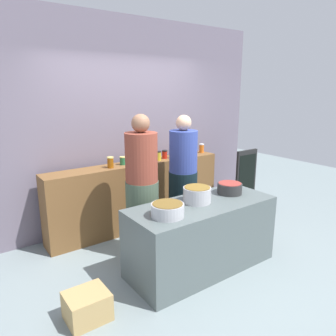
{
  "coord_description": "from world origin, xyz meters",
  "views": [
    {
      "loc": [
        -2.24,
        -2.77,
        2.01
      ],
      "look_at": [
        0.0,
        0.35,
        1.05
      ],
      "focal_mm": 34.1,
      "sensor_mm": 36.0,
      "label": 1
    }
  ],
  "objects_px": {
    "preserve_jar_2": "(150,157)",
    "bread_crate": "(87,306)",
    "cooking_pot_right": "(230,188)",
    "preserve_jar_1": "(123,161)",
    "cooking_pot_center": "(197,195)",
    "preserve_jar_3": "(159,156)",
    "preserve_jar_6": "(192,150)",
    "cook_with_tongs": "(142,194)",
    "preserve_jar_7": "(202,148)",
    "preserve_jar_5": "(173,155)",
    "cooking_pot_left": "(168,210)",
    "preserve_jar_0": "(110,162)",
    "chalkboard_sign": "(246,181)",
    "cook_in_cap": "(183,183)",
    "preserve_jar_4": "(165,154)"
  },
  "relations": [
    {
      "from": "preserve_jar_1",
      "to": "preserve_jar_3",
      "type": "distance_m",
      "value": 0.57
    },
    {
      "from": "preserve_jar_5",
      "to": "cooking_pot_left",
      "type": "distance_m",
      "value": 1.82
    },
    {
      "from": "preserve_jar_4",
      "to": "cooking_pot_center",
      "type": "relative_size",
      "value": 0.41
    },
    {
      "from": "cook_with_tongs",
      "to": "chalkboard_sign",
      "type": "relative_size",
      "value": 1.66
    },
    {
      "from": "preserve_jar_0",
      "to": "preserve_jar_7",
      "type": "relative_size",
      "value": 1.0
    },
    {
      "from": "preserve_jar_5",
      "to": "preserve_jar_3",
      "type": "bearing_deg",
      "value": 177.29
    },
    {
      "from": "preserve_jar_4",
      "to": "cook_with_tongs",
      "type": "bearing_deg",
      "value": -138.75
    },
    {
      "from": "preserve_jar_5",
      "to": "cook_in_cap",
      "type": "bearing_deg",
      "value": -112.44
    },
    {
      "from": "cook_with_tongs",
      "to": "preserve_jar_5",
      "type": "bearing_deg",
      "value": 35.29
    },
    {
      "from": "preserve_jar_1",
      "to": "cooking_pot_left",
      "type": "height_order",
      "value": "preserve_jar_1"
    },
    {
      "from": "preserve_jar_1",
      "to": "cooking_pot_left",
      "type": "relative_size",
      "value": 0.35
    },
    {
      "from": "preserve_jar_4",
      "to": "bread_crate",
      "type": "height_order",
      "value": "preserve_jar_4"
    },
    {
      "from": "cooking_pot_left",
      "to": "cooking_pot_center",
      "type": "xyz_separation_m",
      "value": [
        0.5,
        0.14,
        0.02
      ]
    },
    {
      "from": "cooking_pot_left",
      "to": "bread_crate",
      "type": "height_order",
      "value": "cooking_pot_left"
    },
    {
      "from": "bread_crate",
      "to": "preserve_jar_6",
      "type": "bearing_deg",
      "value": 31.42
    },
    {
      "from": "preserve_jar_1",
      "to": "preserve_jar_6",
      "type": "bearing_deg",
      "value": 0.86
    },
    {
      "from": "preserve_jar_7",
      "to": "bread_crate",
      "type": "xyz_separation_m",
      "value": [
        -2.63,
        -1.48,
        -0.92
      ]
    },
    {
      "from": "preserve_jar_4",
      "to": "cooking_pot_center",
      "type": "height_order",
      "value": "preserve_jar_4"
    },
    {
      "from": "preserve_jar_6",
      "to": "cooking_pot_right",
      "type": "distance_m",
      "value": 1.48
    },
    {
      "from": "preserve_jar_4",
      "to": "preserve_jar_0",
      "type": "bearing_deg",
      "value": -176.25
    },
    {
      "from": "preserve_jar_5",
      "to": "cooking_pot_left",
      "type": "xyz_separation_m",
      "value": [
        -1.12,
        -1.42,
        -0.18
      ]
    },
    {
      "from": "preserve_jar_0",
      "to": "preserve_jar_4",
      "type": "xyz_separation_m",
      "value": [
        0.93,
        0.06,
        -0.01
      ]
    },
    {
      "from": "preserve_jar_3",
      "to": "cooking_pot_right",
      "type": "xyz_separation_m",
      "value": [
        0.16,
        -1.29,
        -0.2
      ]
    },
    {
      "from": "preserve_jar_0",
      "to": "preserve_jar_5",
      "type": "relative_size",
      "value": 1.34
    },
    {
      "from": "cooking_pot_left",
      "to": "chalkboard_sign",
      "type": "xyz_separation_m",
      "value": [
        2.27,
        0.96,
        -0.32
      ]
    },
    {
      "from": "preserve_jar_7",
      "to": "preserve_jar_1",
      "type": "bearing_deg",
      "value": -179.64
    },
    {
      "from": "preserve_jar_5",
      "to": "preserve_jar_6",
      "type": "xyz_separation_m",
      "value": [
        0.45,
        0.09,
        0.01
      ]
    },
    {
      "from": "preserve_jar_4",
      "to": "cooking_pot_right",
      "type": "relative_size",
      "value": 0.43
    },
    {
      "from": "preserve_jar_1",
      "to": "chalkboard_sign",
      "type": "bearing_deg",
      "value": -15.08
    },
    {
      "from": "cooking_pot_center",
      "to": "cook_in_cap",
      "type": "xyz_separation_m",
      "value": [
        0.4,
        0.76,
        -0.12
      ]
    },
    {
      "from": "preserve_jar_2",
      "to": "bread_crate",
      "type": "distance_m",
      "value": 2.33
    },
    {
      "from": "cooking_pot_right",
      "to": "preserve_jar_5",
      "type": "bearing_deg",
      "value": 85.51
    },
    {
      "from": "preserve_jar_2",
      "to": "cooking_pot_right",
      "type": "height_order",
      "value": "preserve_jar_2"
    },
    {
      "from": "cooking_pot_right",
      "to": "bread_crate",
      "type": "distance_m",
      "value": 2.02
    },
    {
      "from": "cooking_pot_center",
      "to": "preserve_jar_3",
      "type": "bearing_deg",
      "value": 74.41
    },
    {
      "from": "preserve_jar_0",
      "to": "cooking_pot_center",
      "type": "distance_m",
      "value": 1.37
    },
    {
      "from": "preserve_jar_2",
      "to": "chalkboard_sign",
      "type": "height_order",
      "value": "preserve_jar_2"
    },
    {
      "from": "cook_in_cap",
      "to": "preserve_jar_3",
      "type": "bearing_deg",
      "value": 94.78
    },
    {
      "from": "preserve_jar_7",
      "to": "bread_crate",
      "type": "bearing_deg",
      "value": -150.69
    },
    {
      "from": "cooking_pot_left",
      "to": "cooking_pot_right",
      "type": "height_order",
      "value": "cooking_pot_left"
    },
    {
      "from": "cook_with_tongs",
      "to": "cook_in_cap",
      "type": "bearing_deg",
      "value": 12.65
    },
    {
      "from": "preserve_jar_0",
      "to": "cooking_pot_right",
      "type": "xyz_separation_m",
      "value": [
        0.94,
        -1.28,
        -0.2
      ]
    },
    {
      "from": "preserve_jar_4",
      "to": "cook_in_cap",
      "type": "bearing_deg",
      "value": -99.96
    },
    {
      "from": "preserve_jar_1",
      "to": "cooking_pot_center",
      "type": "bearing_deg",
      "value": -81.36
    },
    {
      "from": "cooking_pot_left",
      "to": "preserve_jar_3",
      "type": "bearing_deg",
      "value": 58.97
    },
    {
      "from": "preserve_jar_3",
      "to": "cooking_pot_left",
      "type": "distance_m",
      "value": 1.68
    },
    {
      "from": "preserve_jar_6",
      "to": "cook_with_tongs",
      "type": "height_order",
      "value": "cook_with_tongs"
    },
    {
      "from": "preserve_jar_2",
      "to": "bread_crate",
      "type": "height_order",
      "value": "preserve_jar_2"
    },
    {
      "from": "preserve_jar_0",
      "to": "bread_crate",
      "type": "height_order",
      "value": "preserve_jar_0"
    },
    {
      "from": "cooking_pot_right",
      "to": "bread_crate",
      "type": "height_order",
      "value": "cooking_pot_right"
    }
  ]
}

